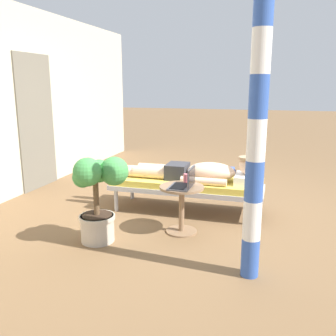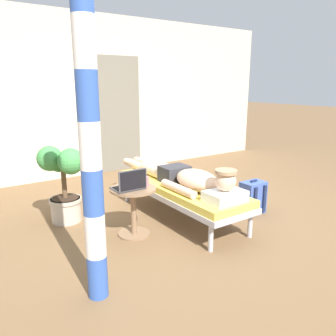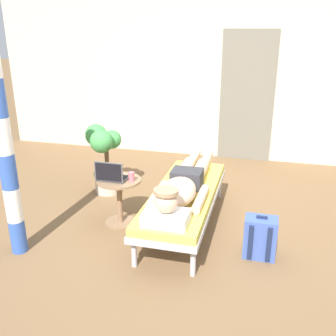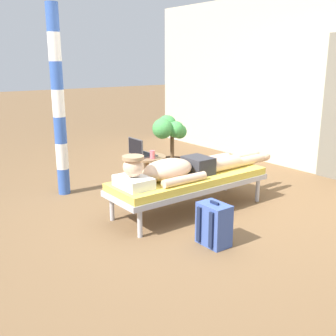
% 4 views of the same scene
% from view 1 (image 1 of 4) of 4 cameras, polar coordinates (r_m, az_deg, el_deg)
% --- Properties ---
extents(ground_plane, '(40.00, 40.00, 0.00)m').
position_cam_1_polar(ground_plane, '(4.82, 3.76, -6.29)').
color(ground_plane, brown).
extents(house_wall_back, '(7.60, 0.20, 2.70)m').
position_cam_1_polar(house_wall_back, '(5.67, -23.76, 9.46)').
color(house_wall_back, beige).
rests_on(house_wall_back, ground).
extents(house_door_panel, '(0.84, 0.03, 2.04)m').
position_cam_1_polar(house_door_panel, '(5.98, -19.90, 6.72)').
color(house_door_panel, '#6D6759').
rests_on(house_door_panel, ground).
extents(lounge_chair, '(0.64, 1.92, 0.42)m').
position_cam_1_polar(lounge_chair, '(4.63, 2.93, -2.61)').
color(lounge_chair, '#B7B7BC').
rests_on(lounge_chair, ground).
extents(person_reclining, '(0.53, 2.17, 0.33)m').
position_cam_1_polar(person_reclining, '(4.57, 3.89, -0.59)').
color(person_reclining, white).
rests_on(person_reclining, lounge_chair).
extents(side_table, '(0.48, 0.48, 0.52)m').
position_cam_1_polar(side_table, '(3.96, 2.15, -5.19)').
color(side_table, '#8C6B4C').
rests_on(side_table, ground).
extents(laptop, '(0.31, 0.24, 0.23)m').
position_cam_1_polar(laptop, '(3.82, 2.70, -2.30)').
color(laptop, '#4C4C51').
rests_on(laptop, side_table).
extents(drink_glass, '(0.06, 0.06, 0.10)m').
position_cam_1_polar(drink_glass, '(4.03, 2.87, -1.63)').
color(drink_glass, '#D86672').
rests_on(drink_glass, side_table).
extents(backpack, '(0.30, 0.26, 0.42)m').
position_cam_1_polar(backpack, '(5.39, 9.04, -2.20)').
color(backpack, '#3F59A5').
rests_on(backpack, ground).
extents(potted_plant, '(0.48, 0.58, 0.91)m').
position_cam_1_polar(potted_plant, '(3.73, -10.88, -3.78)').
color(potted_plant, '#BFB29E').
rests_on(potted_plant, ground).
extents(porch_post, '(0.15, 0.15, 2.32)m').
position_cam_1_polar(porch_post, '(2.94, 13.65, 4.29)').
color(porch_post, '#3359B2').
rests_on(porch_post, ground).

